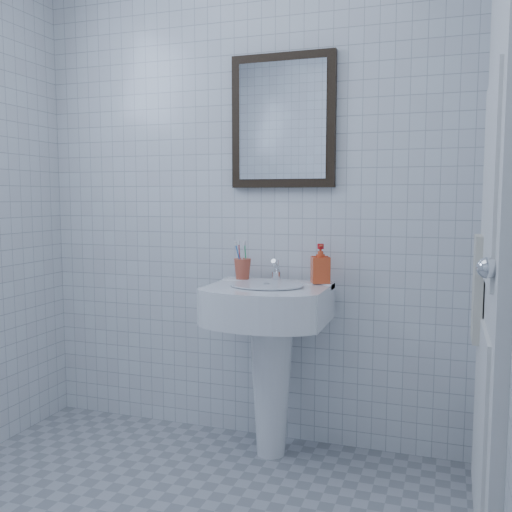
% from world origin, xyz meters
% --- Properties ---
extents(wall_back, '(2.20, 0.02, 2.50)m').
position_xyz_m(wall_back, '(0.00, 1.20, 1.25)').
color(wall_back, silver).
rests_on(wall_back, ground).
extents(washbasin, '(0.53, 0.39, 0.81)m').
position_xyz_m(washbasin, '(0.18, 0.98, 0.55)').
color(washbasin, white).
rests_on(washbasin, ground).
extents(faucet, '(0.04, 0.09, 0.11)m').
position_xyz_m(faucet, '(0.18, 1.08, 0.85)').
color(faucet, silver).
rests_on(faucet, washbasin).
extents(toothbrush_cup, '(0.10, 0.10, 0.10)m').
position_xyz_m(toothbrush_cup, '(0.01, 1.09, 0.85)').
color(toothbrush_cup, '#BE4F38').
rests_on(toothbrush_cup, washbasin).
extents(soap_dispenser, '(0.10, 0.11, 0.18)m').
position_xyz_m(soap_dispenser, '(0.39, 1.09, 0.89)').
color(soap_dispenser, red).
rests_on(soap_dispenser, washbasin).
extents(wall_mirror, '(0.50, 0.04, 0.62)m').
position_xyz_m(wall_mirror, '(0.18, 1.18, 1.55)').
color(wall_mirror, black).
rests_on(wall_mirror, wall_back).
extents(bathroom_door, '(0.04, 0.80, 2.00)m').
position_xyz_m(bathroom_door, '(1.08, 0.55, 1.00)').
color(bathroom_door, silver).
rests_on(bathroom_door, ground).
extents(towel_ring, '(0.01, 0.18, 0.18)m').
position_xyz_m(towel_ring, '(1.06, 0.72, 1.05)').
color(towel_ring, silver).
rests_on(towel_ring, wall_right).
extents(hand_towel, '(0.03, 0.16, 0.38)m').
position_xyz_m(hand_towel, '(1.04, 0.72, 0.87)').
color(hand_towel, beige).
rests_on(hand_towel, towel_ring).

